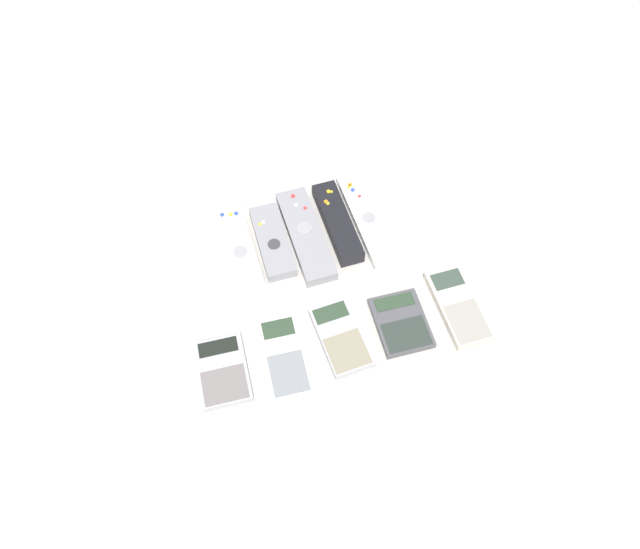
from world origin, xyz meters
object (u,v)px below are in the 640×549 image
calculator_0 (223,371)px  calculator_4 (458,306)px  calculator_3 (401,323)px  calculator_1 (284,357)px  remote_3 (337,223)px  calculator_2 (340,337)px  remote_0 (240,251)px  remote_4 (368,219)px  remote_1 (273,242)px  remote_2 (307,235)px

calculator_0 → calculator_4: calculator_4 is taller
calculator_3 → calculator_1: bearing=-177.1°
calculator_0 → calculator_4: bearing=2.9°
remote_3 → calculator_2: size_ratio=1.31×
remote_0 → remote_3: (0.19, 0.01, 0.00)m
calculator_0 → calculator_1: (0.10, -0.00, -0.00)m
remote_4 → calculator_0: remote_4 is taller
calculator_1 → calculator_4: size_ratio=0.99×
remote_1 → remote_4: 0.18m
remote_1 → calculator_3: 0.28m
calculator_1 → calculator_3: bearing=4.1°
calculator_0 → calculator_4: size_ratio=0.81×
remote_3 → calculator_0: bearing=-140.6°
remote_0 → remote_1: same height
remote_3 → calculator_0: remote_3 is taller
remote_1 → calculator_3: (0.17, -0.22, -0.00)m
calculator_2 → calculator_4: bearing=-4.2°
remote_2 → remote_3: 0.06m
remote_4 → calculator_1: (-0.22, -0.22, -0.00)m
remote_1 → calculator_3: remote_1 is taller
calculator_2 → calculator_1: bearing=-179.9°
calculator_2 → remote_2: bearing=85.0°
remote_4 → calculator_4: bearing=-69.4°
remote_2 → calculator_1: (-0.10, -0.22, -0.00)m
remote_3 → calculator_4: bearing=-57.9°
remote_4 → calculator_1: 0.32m
remote_3 → calculator_1: 0.28m
calculator_0 → calculator_2: 0.20m
remote_1 → remote_2: size_ratio=0.77×
calculator_1 → remote_2: bearing=68.2°
calculator_1 → calculator_4: 0.31m
remote_0 → calculator_1: 0.22m
remote_1 → remote_4: bearing=0.2°
remote_2 → calculator_3: size_ratio=1.80×
calculator_1 → calculator_4: (0.31, 0.00, 0.00)m
remote_0 → remote_4: size_ratio=0.96×
remote_1 → calculator_1: (-0.04, -0.23, -0.00)m
remote_1 → calculator_3: bearing=-52.3°
remote_0 → remote_4: (0.25, 0.00, -0.00)m
remote_4 → remote_2: bearing=-180.0°
remote_0 → calculator_3: remote_0 is taller
remote_0 → calculator_3: bearing=-44.3°
remote_1 → remote_4: remote_1 is taller
calculator_2 → calculator_4: same height
remote_2 → calculator_3: (0.10, -0.22, -0.00)m
remote_2 → remote_3: size_ratio=1.16×
remote_3 → calculator_2: (-0.07, -0.22, -0.01)m
remote_4 → remote_0: bearing=178.9°
remote_3 → calculator_4: 0.27m
remote_1 → remote_3: remote_3 is taller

